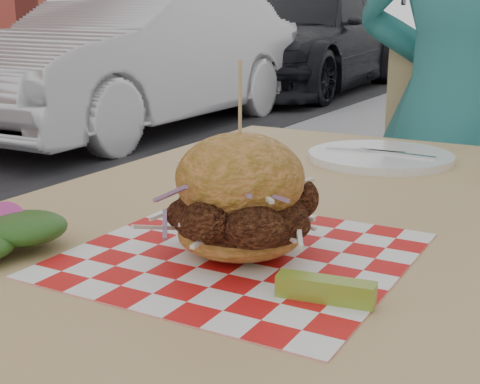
{
  "coord_description": "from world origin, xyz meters",
  "views": [
    {
      "loc": [
        0.11,
        -0.79,
        1.02
      ],
      "look_at": [
        -0.24,
        -0.16,
        0.82
      ],
      "focal_mm": 50.0,
      "sensor_mm": 36.0,
      "label": 1
    }
  ],
  "objects_px": {
    "diner": "(451,110)",
    "patio_chair": "(443,186)",
    "patio_table": "(299,260)",
    "car_dark": "(304,40)",
    "car_white": "(139,57)",
    "sandwich": "(240,203)"
  },
  "relations": [
    {
      "from": "car_white",
      "to": "sandwich",
      "type": "bearing_deg",
      "value": -51.74
    },
    {
      "from": "patio_chair",
      "to": "sandwich",
      "type": "relative_size",
      "value": 4.35
    },
    {
      "from": "car_dark",
      "to": "patio_table",
      "type": "relative_size",
      "value": 3.83
    },
    {
      "from": "patio_table",
      "to": "patio_chair",
      "type": "distance_m",
      "value": 1.02
    },
    {
      "from": "car_dark",
      "to": "sandwich",
      "type": "relative_size",
      "value": 21.04
    },
    {
      "from": "car_white",
      "to": "patio_table",
      "type": "height_order",
      "value": "car_white"
    },
    {
      "from": "car_white",
      "to": "patio_chair",
      "type": "height_order",
      "value": "car_white"
    },
    {
      "from": "patio_table",
      "to": "patio_chair",
      "type": "height_order",
      "value": "patio_chair"
    },
    {
      "from": "car_dark",
      "to": "patio_table",
      "type": "xyz_separation_m",
      "value": [
        3.34,
        -7.53,
        0.01
      ]
    },
    {
      "from": "car_white",
      "to": "patio_table",
      "type": "bearing_deg",
      "value": -50.45
    },
    {
      "from": "car_white",
      "to": "sandwich",
      "type": "relative_size",
      "value": 17.7
    },
    {
      "from": "sandwich",
      "to": "car_white",
      "type": "bearing_deg",
      "value": 128.85
    },
    {
      "from": "car_white",
      "to": "patio_chair",
      "type": "bearing_deg",
      "value": -42.17
    },
    {
      "from": "car_white",
      "to": "sandwich",
      "type": "xyz_separation_m",
      "value": [
        3.36,
        -4.17,
        0.18
      ]
    },
    {
      "from": "patio_table",
      "to": "sandwich",
      "type": "height_order",
      "value": "sandwich"
    },
    {
      "from": "diner",
      "to": "patio_table",
      "type": "bearing_deg",
      "value": 99.76
    },
    {
      "from": "diner",
      "to": "car_white",
      "type": "height_order",
      "value": "diner"
    },
    {
      "from": "diner",
      "to": "patio_chair",
      "type": "xyz_separation_m",
      "value": [
        -0.02,
        0.05,
        -0.22
      ]
    },
    {
      "from": "car_dark",
      "to": "patio_chair",
      "type": "xyz_separation_m",
      "value": [
        3.32,
        -6.52,
        -0.11
      ]
    },
    {
      "from": "diner",
      "to": "car_dark",
      "type": "bearing_deg",
      "value": -53.24
    },
    {
      "from": "car_dark",
      "to": "car_white",
      "type": "bearing_deg",
      "value": -92.14
    },
    {
      "from": "diner",
      "to": "patio_chair",
      "type": "height_order",
      "value": "diner"
    }
  ]
}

